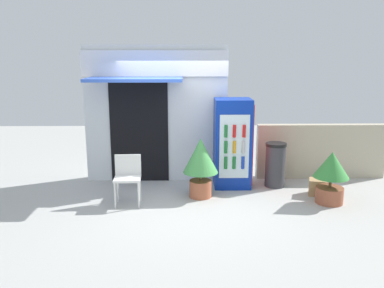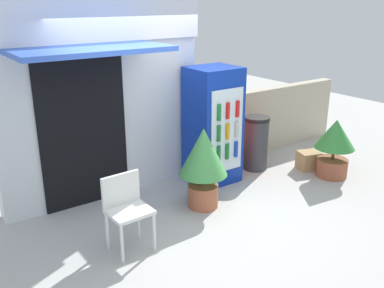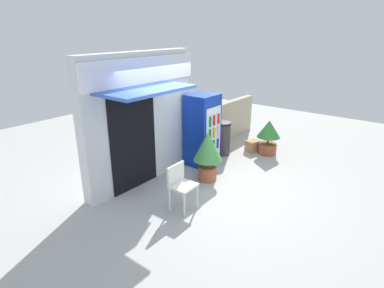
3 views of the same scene
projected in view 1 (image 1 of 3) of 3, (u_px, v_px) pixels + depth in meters
name	position (u px, v px, depth m)	size (l,w,h in m)	color
ground	(180.00, 202.00, 7.22)	(16.00, 16.00, 0.00)	#B2B2AD
storefront_building	(155.00, 111.00, 8.24)	(2.94, 1.23, 2.81)	silver
drink_cooler	(233.00, 143.00, 7.93)	(0.74, 0.70, 1.78)	#0C2D9E
plastic_chair	(128.00, 175.00, 7.05)	(0.48, 0.42, 0.88)	silver
potted_plant_near_shop	(201.00, 161.00, 7.33)	(0.65, 0.65, 1.12)	#AD5B3D
potted_plant_curbside	(331.00, 173.00, 7.05)	(0.63, 0.63, 0.94)	#995138
trash_bin	(275.00, 165.00, 7.99)	(0.42, 0.42, 0.90)	#38383D
stone_boundary_wall	(321.00, 151.00, 8.55)	(2.76, 0.20, 1.17)	#B7AD93
cardboard_box	(318.00, 187.00, 7.55)	(0.34, 0.29, 0.30)	tan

